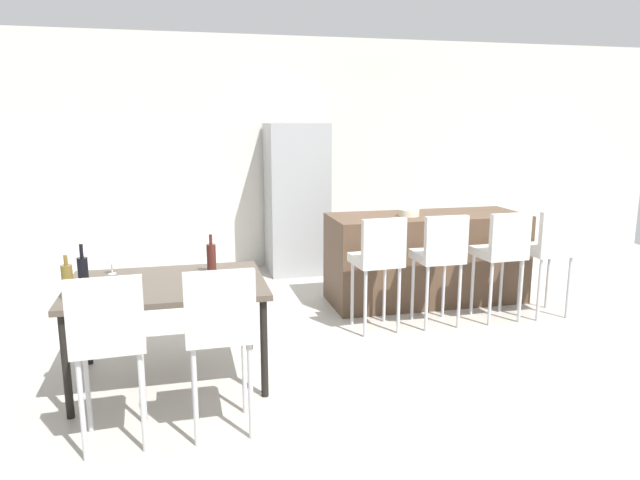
{
  "coord_description": "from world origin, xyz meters",
  "views": [
    {
      "loc": [
        -1.83,
        -4.44,
        1.87
      ],
      "look_at": [
        -0.66,
        0.33,
        0.85
      ],
      "focal_mm": 32.36,
      "sensor_mm": 36.0,
      "label": 1
    }
  ],
  "objects_px": {
    "kitchen_island": "(426,258)",
    "bar_chair_middle": "(440,253)",
    "refrigerator": "(297,199)",
    "bar_chair_right": "(502,249)",
    "wine_bottle_far": "(68,282)",
    "wine_bottle_corner": "(211,258)",
    "dining_chair_near": "(108,334)",
    "fruit_bowl": "(409,213)",
    "wine_glass_left": "(111,258)",
    "dining_chair_far": "(220,325)",
    "bar_chair_far": "(551,246)",
    "bar_chair_left": "(379,256)",
    "wine_bottle_right": "(83,272)",
    "dining_table": "(167,291)"
  },
  "relations": [
    {
      "from": "kitchen_island",
      "to": "wine_bottle_corner",
      "type": "bearing_deg",
      "value": -153.36
    },
    {
      "from": "refrigerator",
      "to": "kitchen_island",
      "type": "bearing_deg",
      "value": -54.61
    },
    {
      "from": "dining_table",
      "to": "wine_bottle_right",
      "type": "relative_size",
      "value": 4.46
    },
    {
      "from": "kitchen_island",
      "to": "wine_bottle_far",
      "type": "bearing_deg",
      "value": -153.38
    },
    {
      "from": "bar_chair_left",
      "to": "bar_chair_middle",
      "type": "relative_size",
      "value": 1.0
    },
    {
      "from": "dining_chair_near",
      "to": "wine_bottle_right",
      "type": "bearing_deg",
      "value": 106.03
    },
    {
      "from": "kitchen_island",
      "to": "dining_table",
      "type": "relative_size",
      "value": 1.48
    },
    {
      "from": "bar_chair_middle",
      "to": "bar_chair_right",
      "type": "bearing_deg",
      "value": 0.0
    },
    {
      "from": "bar_chair_middle",
      "to": "bar_chair_far",
      "type": "bearing_deg",
      "value": -0.0
    },
    {
      "from": "dining_chair_far",
      "to": "bar_chair_far",
      "type": "bearing_deg",
      "value": 23.9
    },
    {
      "from": "bar_chair_left",
      "to": "bar_chair_far",
      "type": "height_order",
      "value": "same"
    },
    {
      "from": "kitchen_island",
      "to": "dining_chair_far",
      "type": "bearing_deg",
      "value": -136.26
    },
    {
      "from": "dining_chair_near",
      "to": "bar_chair_middle",
      "type": "bearing_deg",
      "value": 27.92
    },
    {
      "from": "bar_chair_far",
      "to": "bar_chair_left",
      "type": "bearing_deg",
      "value": 180.0
    },
    {
      "from": "bar_chair_middle",
      "to": "dining_chair_near",
      "type": "bearing_deg",
      "value": -152.08
    },
    {
      "from": "wine_bottle_far",
      "to": "wine_bottle_corner",
      "type": "bearing_deg",
      "value": 26.54
    },
    {
      "from": "bar_chair_far",
      "to": "fruit_bowl",
      "type": "relative_size",
      "value": 5.01
    },
    {
      "from": "kitchen_island",
      "to": "refrigerator",
      "type": "relative_size",
      "value": 1.1
    },
    {
      "from": "dining_chair_near",
      "to": "wine_bottle_far",
      "type": "height_order",
      "value": "dining_chair_near"
    },
    {
      "from": "bar_chair_right",
      "to": "wine_bottle_right",
      "type": "bearing_deg",
      "value": -170.73
    },
    {
      "from": "kitchen_island",
      "to": "wine_bottle_far",
      "type": "xyz_separation_m",
      "value": [
        -3.2,
        -1.61,
        0.4
      ]
    },
    {
      "from": "bar_chair_right",
      "to": "bar_chair_far",
      "type": "distance_m",
      "value": 0.52
    },
    {
      "from": "bar_chair_right",
      "to": "fruit_bowl",
      "type": "relative_size",
      "value": 5.01
    },
    {
      "from": "bar_chair_far",
      "to": "wine_bottle_corner",
      "type": "xyz_separation_m",
      "value": [
        -3.2,
        -0.38,
        0.16
      ]
    },
    {
      "from": "bar_chair_left",
      "to": "dining_chair_far",
      "type": "height_order",
      "value": "same"
    },
    {
      "from": "wine_bottle_far",
      "to": "bar_chair_middle",
      "type": "bearing_deg",
      "value": 15.73
    },
    {
      "from": "wine_bottle_right",
      "to": "wine_bottle_far",
      "type": "distance_m",
      "value": 0.27
    },
    {
      "from": "wine_bottle_corner",
      "to": "fruit_bowl",
      "type": "bearing_deg",
      "value": 28.29
    },
    {
      "from": "kitchen_island",
      "to": "wine_bottle_far",
      "type": "height_order",
      "value": "wine_bottle_far"
    },
    {
      "from": "bar_chair_right",
      "to": "fruit_bowl",
      "type": "xyz_separation_m",
      "value": [
        -0.64,
        0.72,
        0.26
      ]
    },
    {
      "from": "dining_chair_far",
      "to": "wine_bottle_far",
      "type": "xyz_separation_m",
      "value": [
        -0.91,
        0.59,
        0.16
      ]
    },
    {
      "from": "dining_chair_far",
      "to": "fruit_bowl",
      "type": "bearing_deg",
      "value": 46.19
    },
    {
      "from": "kitchen_island",
      "to": "dining_chair_near",
      "type": "relative_size",
      "value": 1.93
    },
    {
      "from": "bar_chair_middle",
      "to": "dining_table",
      "type": "distance_m",
      "value": 2.46
    },
    {
      "from": "kitchen_island",
      "to": "bar_chair_middle",
      "type": "bearing_deg",
      "value": -105.42
    },
    {
      "from": "dining_chair_near",
      "to": "wine_glass_left",
      "type": "relative_size",
      "value": 6.03
    },
    {
      "from": "wine_glass_left",
      "to": "dining_chair_far",
      "type": "bearing_deg",
      "value": -59.04
    },
    {
      "from": "bar_chair_left",
      "to": "refrigerator",
      "type": "bearing_deg",
      "value": 96.89
    },
    {
      "from": "bar_chair_middle",
      "to": "dining_chair_near",
      "type": "relative_size",
      "value": 1.0
    },
    {
      "from": "wine_bottle_far",
      "to": "fruit_bowl",
      "type": "relative_size",
      "value": 1.41
    },
    {
      "from": "bar_chair_left",
      "to": "wine_glass_left",
      "type": "height_order",
      "value": "bar_chair_left"
    },
    {
      "from": "bar_chair_left",
      "to": "bar_chair_far",
      "type": "distance_m",
      "value": 1.73
    },
    {
      "from": "wine_bottle_right",
      "to": "refrigerator",
      "type": "height_order",
      "value": "refrigerator"
    },
    {
      "from": "wine_bottle_right",
      "to": "dining_table",
      "type": "bearing_deg",
      "value": 0.9
    },
    {
      "from": "bar_chair_middle",
      "to": "dining_chair_far",
      "type": "bearing_deg",
      "value": -145.51
    },
    {
      "from": "bar_chair_right",
      "to": "dining_table",
      "type": "distance_m",
      "value": 3.07
    },
    {
      "from": "dining_chair_near",
      "to": "wine_glass_left",
      "type": "bearing_deg",
      "value": 94.57
    },
    {
      "from": "dining_chair_far",
      "to": "wine_glass_left",
      "type": "relative_size",
      "value": 6.03
    },
    {
      "from": "dining_chair_near",
      "to": "kitchen_island",
      "type": "bearing_deg",
      "value": 37.01
    },
    {
      "from": "wine_bottle_far",
      "to": "refrigerator",
      "type": "height_order",
      "value": "refrigerator"
    }
  ]
}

